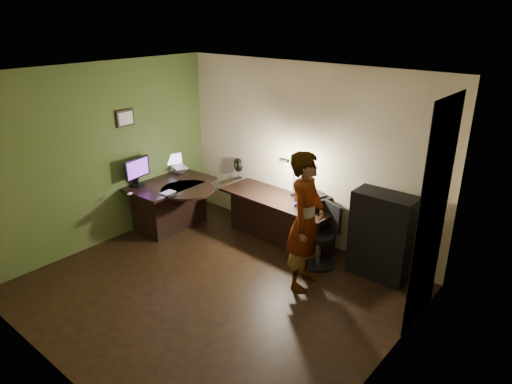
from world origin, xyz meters
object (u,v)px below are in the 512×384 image
Objects in this scene: desk_left at (172,205)px; cabinet at (381,236)px; monitor at (137,176)px; office_chair at (319,236)px; person at (306,221)px; desk_right at (278,219)px.

cabinet is (3.29, 0.81, 0.21)m from desk_left.
cabinet reaches higher than desk_left.
monitor is at bearing -125.04° from desk_left.
office_chair is at bearing -160.45° from cabinet.
cabinet is at bearing 12.86° from desk_left.
person reaches higher than desk_left.
monitor is at bearing -162.06° from cabinet.
office_chair is (2.80, 0.93, -0.50)m from monitor.
person reaches higher than monitor.
person is (0.12, -0.55, 0.46)m from office_chair.
monitor is 0.55× the size of office_chair.
office_chair is 0.73m from person.
desk_right is 1.66m from cabinet.
desk_right is 1.37m from person.
office_chair reaches higher than desk_right.
cabinet is 3.79m from monitor.
cabinet is 1.11m from person.
desk_left is at bearing -153.46° from desk_right.
office_chair is at bearing -1.30° from person.
office_chair is (2.52, 0.52, 0.06)m from desk_left.
office_chair is at bearing -11.17° from desk_right.
cabinet reaches higher than desk_right.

